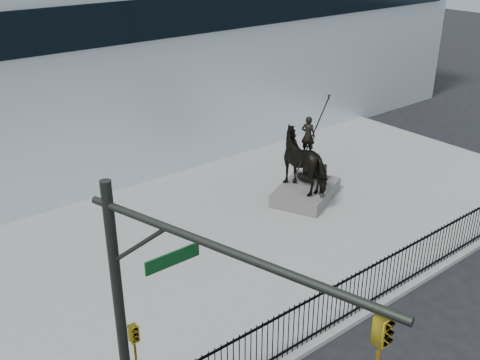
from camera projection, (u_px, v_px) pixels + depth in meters
ground at (374, 351)px, 15.04m from camera, size 120.00×120.00×0.00m
plaza at (218, 243)px, 19.97m from camera, size 30.00×12.00×0.15m
building at (57, 57)px, 27.33m from camera, size 44.00×14.00×9.00m
picket_fence at (341, 302)px, 15.55m from camera, size 22.10×0.10×1.50m
statue_plinth at (306, 192)px, 22.95m from camera, size 3.48×3.02×0.55m
equestrian_statue at (308, 160)px, 22.40m from camera, size 3.43×2.91×3.16m
traffic_signal_left at (161, 360)px, 9.08m from camera, size 1.52×4.84×7.00m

